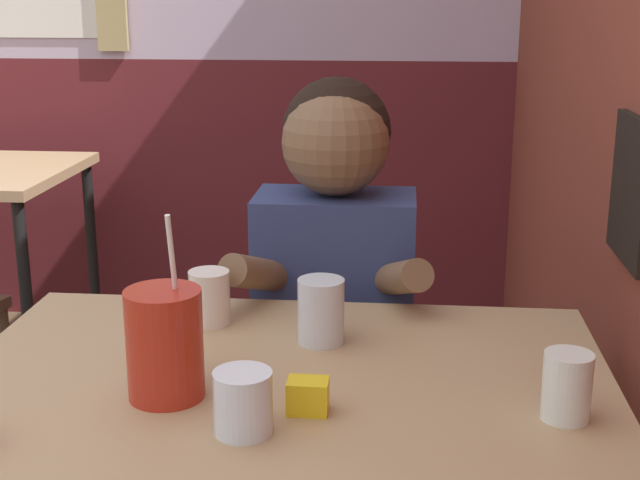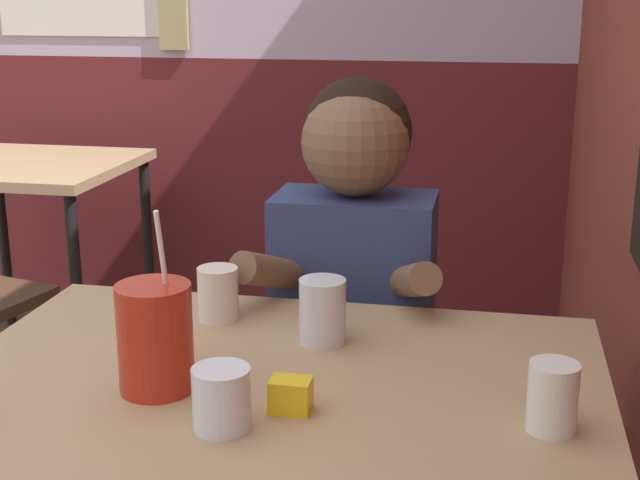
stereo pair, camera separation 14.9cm
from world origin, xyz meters
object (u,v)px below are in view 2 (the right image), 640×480
at_px(background_table, 30,188).
at_px(person_seated, 353,327).
at_px(cocktail_pitcher, 155,338).
at_px(main_table, 270,423).

bearing_deg(background_table, person_seated, -38.67).
relative_size(background_table, cocktail_pitcher, 2.66).
distance_m(background_table, person_seated, 1.77).
relative_size(background_table, person_seated, 0.64).
relative_size(main_table, cocktail_pitcher, 3.67).
bearing_deg(cocktail_pitcher, person_seated, 71.36).
distance_m(person_seated, cocktail_pitcher, 0.68).
bearing_deg(main_table, person_seated, 85.50).
bearing_deg(main_table, cocktail_pitcher, -160.99).
bearing_deg(person_seated, background_table, 141.33).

